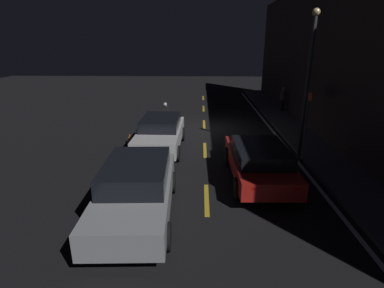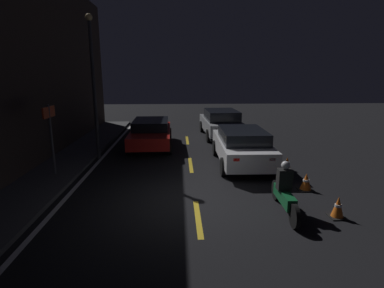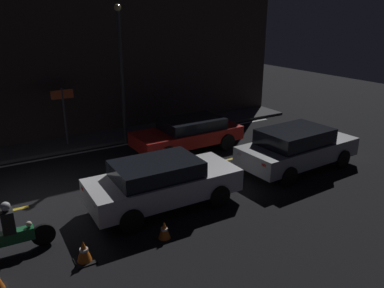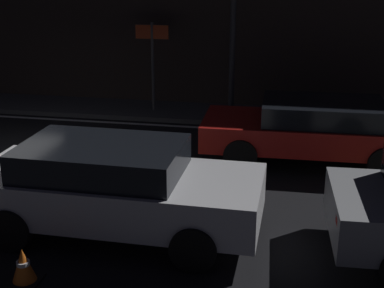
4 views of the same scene
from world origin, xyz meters
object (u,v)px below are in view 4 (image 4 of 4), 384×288
at_px(traffic_cone_far, 23,266).
at_px(shop_sign, 152,49).
at_px(taxi_red, 314,128).
at_px(sedan_white, 114,186).

bearing_deg(traffic_cone_far, shop_sign, 92.74).
bearing_deg(taxi_red, sedan_white, 49.45).
relative_size(sedan_white, traffic_cone_far, 9.08).
relative_size(taxi_red, shop_sign, 1.90).
xyz_separation_m(taxi_red, traffic_cone_far, (-3.86, -5.39, -0.50)).
xyz_separation_m(sedan_white, shop_sign, (-1.15, 6.77, 1.03)).
relative_size(taxi_red, traffic_cone_far, 9.28).
relative_size(traffic_cone_far, shop_sign, 0.20).
bearing_deg(shop_sign, traffic_cone_far, -87.26).
xyz_separation_m(sedan_white, traffic_cone_far, (-0.75, -1.58, -0.55)).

